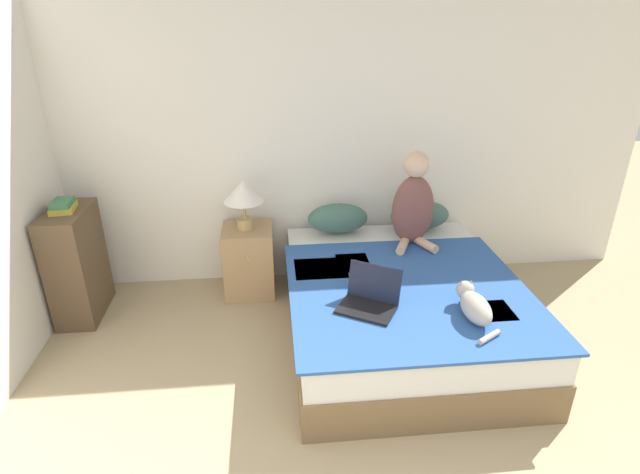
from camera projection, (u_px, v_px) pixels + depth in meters
wall_back at (331, 138)px, 4.21m from camera, size 5.49×0.05×2.55m
bed at (400, 307)px, 3.71m from camera, size 1.65×1.98×0.51m
pillow_near at (338, 218)px, 4.27m from camera, size 0.51×0.27×0.25m
pillow_far at (420, 215)px, 4.33m from camera, size 0.51×0.27×0.25m
person_sitting at (413, 204)px, 3.97m from camera, size 0.35×0.34×0.77m
cat_tabby at (474, 305)px, 3.09m from camera, size 0.17×0.51×0.18m
laptop_open at (369, 300)px, 3.21m from camera, size 0.45×0.43×0.25m
nightstand at (249, 260)px, 4.29m from camera, size 0.42×0.44×0.60m
table_lamp at (243, 194)px, 4.03m from camera, size 0.33×0.33×0.42m
bookshelf at (77, 264)px, 3.91m from camera, size 0.30×0.58×0.89m
book_stack_top at (63, 206)px, 3.71m from camera, size 0.20×0.25×0.08m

